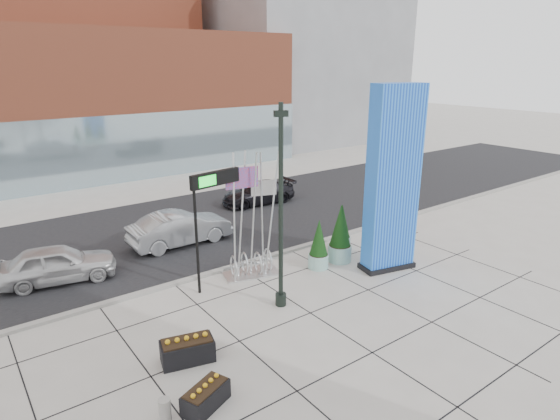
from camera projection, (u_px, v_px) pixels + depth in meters
ground at (272, 310)px, 17.07m from camera, size 160.00×160.00×0.00m
street_asphalt at (162, 233)px, 24.72m from camera, size 80.00×12.00×0.02m
curb_edge at (218, 271)px, 20.11m from camera, size 80.00×0.30×0.12m
tower_podium at (82, 104)px, 36.64m from camera, size 34.00×10.00×11.00m
tower_glass_front at (105, 151)px, 33.88m from camera, size 34.00×0.60×5.00m
building_grey_parking at (294, 58)px, 53.59m from camera, size 20.00×18.00×18.00m
blue_pylon at (393, 184)px, 19.45m from camera, size 2.54×1.55×7.87m
lamp_post at (281, 228)px, 16.52m from camera, size 0.51×0.41×7.41m
public_art_sculpture at (251, 243)px, 19.56m from camera, size 2.56×1.73×5.31m
concrete_bollard at (165, 410)px, 11.76m from camera, size 0.31×0.31×0.61m
overhead_street_sign at (213, 190)px, 17.60m from camera, size 2.22×0.55×4.71m
round_planter_east at (342, 228)px, 22.32m from camera, size 0.91×0.91×2.26m
round_planter_mid at (340, 235)px, 20.94m from camera, size 1.07×1.07×2.66m
round_planter_west at (319, 245)px, 20.28m from camera, size 0.89×0.89×2.22m
box_planter_north at (187, 349)px, 14.07m from camera, size 1.72×1.15×0.86m
box_planter_south at (206, 396)px, 12.20m from camera, size 1.46×1.11×0.72m
car_white_west at (57, 264)px, 19.07m from camera, size 4.83×2.76×1.55m
car_silver_mid at (180, 228)px, 22.98m from camera, size 5.06×1.81×1.66m
car_dark_east at (258, 193)px, 29.68m from camera, size 4.90×2.31×1.38m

